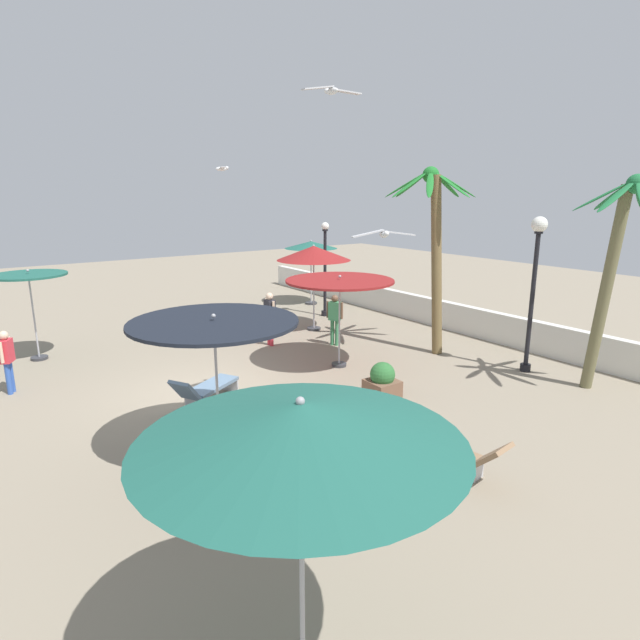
{
  "coord_description": "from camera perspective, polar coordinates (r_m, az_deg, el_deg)",
  "views": [
    {
      "loc": [
        11.13,
        -4.45,
        4.74
      ],
      "look_at": [
        0.0,
        3.38,
        1.4
      ],
      "focal_mm": 29.08,
      "sensor_mm": 36.0,
      "label": 1
    }
  ],
  "objects": [
    {
      "name": "lounge_chair_1",
      "position": [
        9.5,
        14.56,
        -13.94
      ],
      "size": [
        1.94,
        0.81,
        0.84
      ],
      "color": "#B7B7BC",
      "rests_on": "ground_plane"
    },
    {
      "name": "guest_0",
      "position": [
        16.44,
        -5.55,
        0.72
      ],
      "size": [
        0.56,
        0.24,
        1.71
      ],
      "color": "#D8333F",
      "rests_on": "ground_plane"
    },
    {
      "name": "ground_plane",
      "position": [
        12.89,
        -12.52,
        -8.13
      ],
      "size": [
        56.0,
        56.0,
        0.0
      ],
      "primitive_type": "plane",
      "color": "gray"
    },
    {
      "name": "palm_tree_0",
      "position": [
        15.78,
        12.48,
        8.88
      ],
      "size": [
        2.68,
        2.68,
        5.5
      ],
      "color": "brown",
      "rests_on": "ground_plane"
    },
    {
      "name": "palm_tree_1",
      "position": [
        13.89,
        29.74,
        5.91
      ],
      "size": [
        2.43,
        2.48,
        5.16
      ],
      "color": "brown",
      "rests_on": "ground_plane"
    },
    {
      "name": "patio_umbrella_2",
      "position": [
        9.3,
        -11.58,
        -0.72
      ],
      "size": [
        2.99,
        2.99,
        2.69
      ],
      "color": "#333338",
      "rests_on": "ground_plane"
    },
    {
      "name": "patio_umbrella_0",
      "position": [
        4.53,
        -2.16,
        -11.42
      ],
      "size": [
        2.93,
        2.93,
        3.06
      ],
      "color": "#333338",
      "rests_on": "ground_plane"
    },
    {
      "name": "patio_umbrella_4",
      "position": [
        14.09,
        2.19,
        4.04
      ],
      "size": [
        2.96,
        2.96,
        2.59
      ],
      "color": "#333338",
      "rests_on": "ground_plane"
    },
    {
      "name": "guest_2",
      "position": [
        16.38,
        1.63,
        0.55
      ],
      "size": [
        0.49,
        0.39,
        1.64
      ],
      "color": "#3F8C59",
      "rests_on": "ground_plane"
    },
    {
      "name": "lounge_chair_0",
      "position": [
        18.24,
        -15.41,
        -0.52
      ],
      "size": [
        1.12,
        1.96,
        0.84
      ],
      "color": "#B7B7BC",
      "rests_on": "ground_plane"
    },
    {
      "name": "lamp_post_1",
      "position": [
        20.23,
        0.55,
        6.03
      ],
      "size": [
        0.3,
        0.3,
        3.66
      ],
      "color": "black",
      "rests_on": "ground_plane"
    },
    {
      "name": "lounge_chair_2",
      "position": [
        12.29,
        -12.51,
        -7.31
      ],
      "size": [
        1.41,
        1.91,
        0.83
      ],
      "color": "#B7B7BC",
      "rests_on": "ground_plane"
    },
    {
      "name": "patio_umbrella_1",
      "position": [
        16.84,
        -29.36,
        3.72
      ],
      "size": [
        2.03,
        2.03,
        2.66
      ],
      "color": "#333338",
      "rests_on": "ground_plane"
    },
    {
      "name": "boundary_wall",
      "position": [
        18.47,
        16.15,
        -0.08
      ],
      "size": [
        25.2,
        0.3,
        0.98
      ],
      "primitive_type": "cube",
      "color": "silver",
      "rests_on": "ground_plane"
    },
    {
      "name": "guest_1",
      "position": [
        14.54,
        -31.22,
        -3.42
      ],
      "size": [
        0.51,
        0.37,
        1.56
      ],
      "color": "#3359B2",
      "rests_on": "ground_plane"
    },
    {
      "name": "seagull_0",
      "position": [
        16.1,
        -10.75,
        16.06
      ],
      "size": [
        0.98,
        0.42,
        0.14
      ],
      "color": "white"
    },
    {
      "name": "patio_umbrella_3",
      "position": [
        22.42,
        -1.01,
        8.17
      ],
      "size": [
        2.27,
        2.27,
        2.8
      ],
      "color": "#333338",
      "rests_on": "ground_plane"
    },
    {
      "name": "seagull_2",
      "position": [
        10.33,
        1.29,
        23.92
      ],
      "size": [
        0.38,
        1.28,
        0.15
      ],
      "color": "white"
    },
    {
      "name": "lamp_post_0",
      "position": [
        14.72,
        22.55,
        4.9
      ],
      "size": [
        0.41,
        0.41,
        4.17
      ],
      "color": "black",
      "rests_on": "ground_plane"
    },
    {
      "name": "seagull_1",
      "position": [
        9.59,
        7.03,
        9.38
      ],
      "size": [
        0.63,
        1.12,
        0.15
      ],
      "color": "white"
    },
    {
      "name": "patio_umbrella_5",
      "position": [
        17.99,
        -0.7,
        7.33
      ],
      "size": [
        2.57,
        2.57,
        3.02
      ],
      "color": "#333338",
      "rests_on": "ground_plane"
    },
    {
      "name": "planter",
      "position": [
        12.51,
        6.88,
        -6.69
      ],
      "size": [
        0.7,
        0.7,
        0.85
      ],
      "color": "brown",
      "rests_on": "ground_plane"
    }
  ]
}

